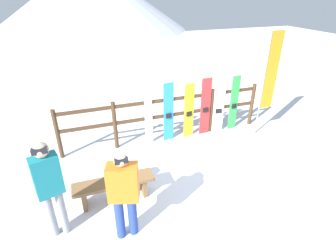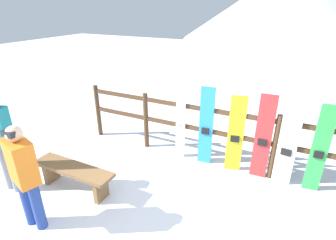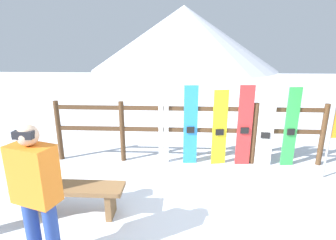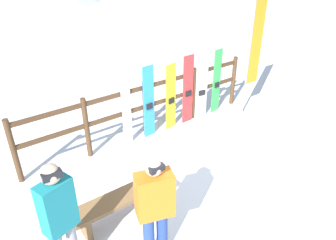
# 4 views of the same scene
# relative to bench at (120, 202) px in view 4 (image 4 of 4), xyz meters

# --- Properties ---
(ground_plane) EXTENTS (40.00, 40.00, 0.00)m
(ground_plane) POSITION_rel_bench_xyz_m (1.64, -0.13, -0.34)
(ground_plane) COLOR white
(fence) EXTENTS (5.33, 0.10, 1.24)m
(fence) POSITION_rel_bench_xyz_m (1.64, 1.84, 0.39)
(fence) COLOR #4C331E
(fence) RESTS_ON ground
(bench) EXTENTS (1.48, 0.36, 0.45)m
(bench) POSITION_rel_bench_xyz_m (0.00, 0.00, 0.00)
(bench) COLOR brown
(bench) RESTS_ON ground
(person_teal) EXTENTS (0.43, 0.31, 1.74)m
(person_teal) POSITION_rel_bench_xyz_m (-0.97, -0.46, 0.69)
(person_teal) COLOR gray
(person_teal) RESTS_ON ground
(person_orange) EXTENTS (0.51, 0.38, 1.58)m
(person_orange) POSITION_rel_bench_xyz_m (0.06, -0.84, 0.56)
(person_orange) COLOR navy
(person_orange) RESTS_ON ground
(ski_pair_white) EXTENTS (0.20, 0.02, 1.58)m
(ski_pair_white) POSITION_rel_bench_xyz_m (1.17, 1.78, 0.45)
(ski_pair_white) COLOR white
(ski_pair_white) RESTS_ON ground
(snowboard_blue) EXTENTS (0.27, 0.07, 1.58)m
(snowboard_blue) POSITION_rel_bench_xyz_m (1.69, 1.78, 0.44)
(snowboard_blue) COLOR #288CE0
(snowboard_blue) RESTS_ON ground
(snowboard_yellow) EXTENTS (0.29, 0.10, 1.50)m
(snowboard_yellow) POSITION_rel_bench_xyz_m (2.26, 1.78, 0.40)
(snowboard_yellow) COLOR yellow
(snowboard_yellow) RESTS_ON ground
(snowboard_red) EXTENTS (0.28, 0.06, 1.59)m
(snowboard_red) POSITION_rel_bench_xyz_m (2.74, 1.78, 0.45)
(snowboard_red) COLOR red
(snowboard_red) RESTS_ON ground
(snowboard_white) EXTENTS (0.30, 0.09, 1.39)m
(snowboard_white) POSITION_rel_bench_xyz_m (3.14, 1.78, 0.35)
(snowboard_white) COLOR white
(snowboard_white) RESTS_ON ground
(snowboard_green) EXTENTS (0.25, 0.08, 1.56)m
(snowboard_green) POSITION_rel_bench_xyz_m (3.61, 1.78, 0.43)
(snowboard_green) COLOR green
(snowboard_green) RESTS_ON ground
(rental_flag) EXTENTS (0.40, 0.04, 2.73)m
(rental_flag) POSITION_rel_bench_xyz_m (4.21, 1.30, 1.28)
(rental_flag) COLOR #99999E
(rental_flag) RESTS_ON ground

